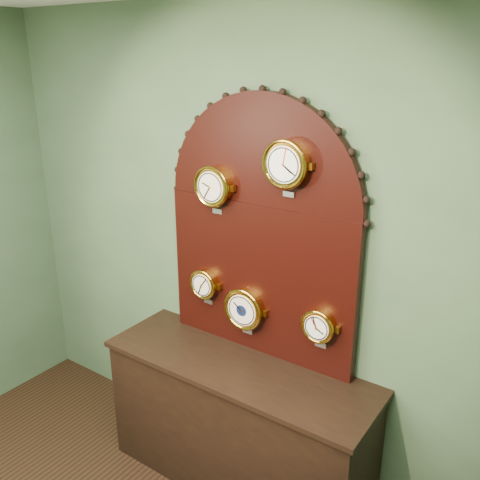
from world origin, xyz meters
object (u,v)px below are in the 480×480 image
Objects in this scene: hygrometer at (205,284)px; tide_clock at (319,326)px; display_board at (261,222)px; barometer at (244,309)px; arabic_clock at (286,164)px; shop_counter at (238,426)px; roman_clock at (213,186)px.

hygrometer is 1.00× the size of tide_clock.
display_board reaches higher than barometer.
display_board reaches higher than tide_clock.
hygrometer is (-0.54, 0.00, -0.80)m from arabic_clock.
hygrometer reaches higher than shop_counter.
arabic_clock is at bearing 38.78° from shop_counter.
barometer is (-0.06, 0.15, 0.70)m from shop_counter.
shop_counter is at bearing -159.78° from tide_clock.
display_board is at bearing 13.70° from roman_clock.
display_board reaches higher than arabic_clock.
hygrometer is (-0.35, -0.07, -0.44)m from display_board.
display_board is 6.35× the size of hygrometer.
shop_counter is 0.88m from hygrometer.
roman_clock is (-0.27, -0.07, 0.18)m from display_board.
barometer is 0.48m from tide_clock.
shop_counter is at bearing -90.00° from display_board.
roman_clock reaches higher than hygrometer.
display_board is 0.53m from barometer.
shop_counter is 1.44m from roman_clock.
display_board is at bearing 48.15° from barometer.
tide_clock is (0.42, -0.07, -0.48)m from display_board.
hygrometer is 0.31m from barometer.
barometer is at bearing -179.96° from arabic_clock.
arabic_clock is at bearing -179.58° from tide_clock.
hygrometer reaches higher than barometer.
shop_counter is at bearing -141.22° from arabic_clock.
shop_counter is at bearing -29.18° from roman_clock.
tide_clock is at bearing 0.42° from arabic_clock.
arabic_clock is 1.27× the size of hygrometer.
hygrometer is 0.77m from tide_clock.
roman_clock is 1.19× the size of tide_clock.
arabic_clock is 0.97m from hygrometer.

